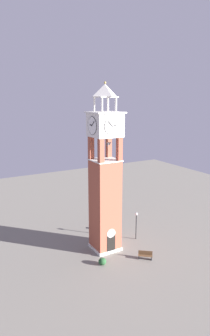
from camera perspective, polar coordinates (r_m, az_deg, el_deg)
name	(u,v)px	position (r m, az deg, el deg)	size (l,w,h in m)	color
ground	(105,248)	(37.53, 0.00, -15.19)	(80.00, 80.00, 0.00)	gray
clock_tower	(105,183)	(34.36, 0.00, -2.87)	(3.51, 3.51, 19.68)	#9E4C38
park_bench	(145,255)	(35.36, 7.80, -16.34)	(1.52, 1.34, 0.95)	brown
lamp_post	(136,221)	(38.79, 6.07, -10.10)	(0.36, 0.36, 3.65)	black
trash_bin	(104,227)	(41.92, -0.20, -11.39)	(0.52, 0.52, 0.80)	#38513D
shrub_near_entry	(102,261)	(34.08, -0.51, -17.60)	(0.86, 0.86, 0.78)	#234C28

